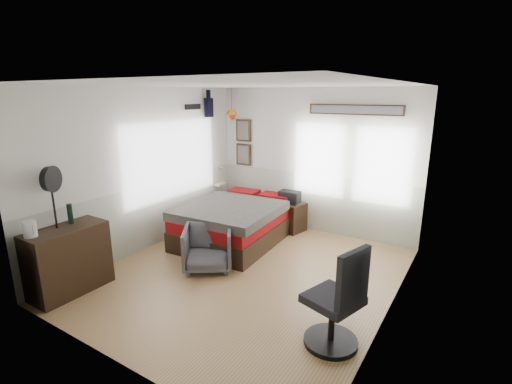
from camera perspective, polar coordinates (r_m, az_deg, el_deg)
ground_plane at (r=5.63m, az=-1.34°, el=-12.48°), size 4.00×4.50×0.01m
room_shell at (r=5.29m, az=-1.02°, el=4.30°), size 4.02×4.52×2.71m
wall_decor at (r=7.26m, az=-0.16°, el=11.07°), size 3.55×1.32×1.44m
bed at (r=6.73m, az=-3.04°, el=-4.60°), size 1.68×2.26×0.69m
dresser at (r=5.58m, az=-26.88°, el=-9.30°), size 0.48×1.00×0.90m
armchair at (r=5.71m, az=-7.39°, el=-8.49°), size 1.00×1.00×0.66m
nightstand at (r=7.24m, az=5.12°, el=-3.73°), size 0.63×0.54×0.56m
task_chair at (r=4.06m, az=12.46°, el=-16.93°), size 0.63×0.63×1.15m
kettle at (r=5.26m, az=-31.44°, el=-4.89°), size 0.18×0.15×0.20m
bottle at (r=5.54m, az=-26.70°, el=-2.99°), size 0.07×0.07×0.27m
stand_fan at (r=5.30m, az=-29.04°, el=1.59°), size 0.22×0.31×0.82m
black_bag at (r=7.13m, az=5.19°, el=-0.74°), size 0.40×0.28×0.23m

